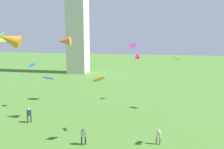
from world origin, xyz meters
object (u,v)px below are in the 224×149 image
kite_flying_2 (136,58)px  kite_flying_7 (133,45)px  kite_flying_0 (64,41)px  kite_flying_10 (32,65)px  person_0 (158,136)px  kite_flying_11 (3,40)px  kite_flying_4 (9,39)px  person_3 (83,135)px  person_4 (29,114)px  kite_flying_1 (177,59)px  kite_flying_6 (48,78)px  kite_flying_3 (99,79)px

kite_flying_2 → kite_flying_7: 13.54m
kite_flying_0 → kite_flying_10: (-6.71, 4.03, -3.51)m
person_0 → kite_flying_2: kite_flying_2 is taller
kite_flying_11 → kite_flying_2: bearing=-91.2°
kite_flying_4 → kite_flying_11: bearing=-162.1°
person_3 → person_4: (-8.39, 4.33, 0.06)m
kite_flying_1 → kite_flying_11: size_ratio=0.60×
kite_flying_6 → kite_flying_0: bearing=-53.2°
person_3 → kite_flying_10: (-10.86, 9.89, 5.37)m
person_4 → kite_flying_6: bearing=-126.9°
person_4 → kite_flying_3: kite_flying_3 is taller
kite_flying_11 → kite_flying_4: bearing=-166.8°
kite_flying_0 → kite_flying_11: kite_flying_0 is taller
kite_flying_3 → kite_flying_6: kite_flying_3 is taller
person_3 → kite_flying_7: bearing=1.2°
kite_flying_2 → kite_flying_4: size_ratio=0.52×
person_3 → person_4: 9.44m
person_4 → kite_flying_1: size_ratio=1.70×
kite_flying_4 → kite_flying_6: size_ratio=1.64×
kite_flying_2 → kite_flying_6: 14.55m
person_0 → kite_flying_0: size_ratio=0.91×
kite_flying_0 → person_3: bearing=26.6°
kite_flying_0 → kite_flying_3: bearing=38.6°
person_3 → kite_flying_7: kite_flying_7 is taller
kite_flying_4 → kite_flying_6: kite_flying_4 is taller
person_4 → kite_flying_1: 20.64m
person_0 → kite_flying_3: size_ratio=1.38×
kite_flying_0 → kite_flying_1: bearing=108.9°
person_0 → kite_flying_6: 22.00m
person_3 → kite_flying_10: size_ratio=1.54×
kite_flying_0 → kite_flying_3: size_ratio=1.52×
person_0 → kite_flying_7: (-2.84, 1.69, 8.70)m
kite_flying_0 → kite_flying_3: 8.29m
kite_flying_10 → kite_flying_2: bearing=21.7°
kite_flying_0 → person_0: bearing=60.4°
person_4 → kite_flying_10: kite_flying_10 is taller
kite_flying_0 → kite_flying_4: kite_flying_4 is taller
person_4 → kite_flying_4: (0.85, -3.99, 9.13)m
kite_flying_2 → kite_flying_4: 19.73m
kite_flying_6 → kite_flying_10: 5.10m
kite_flying_3 → kite_flying_11: 17.60m
person_4 → kite_flying_3: 11.76m
kite_flying_0 → kite_flying_10: kite_flying_0 is taller
kite_flying_3 → kite_flying_7: size_ratio=1.16×
kite_flying_3 → kite_flying_10: (-12.27, 9.15, -0.10)m
person_4 → kite_flying_7: (12.69, -1.08, 8.55)m
kite_flying_0 → kite_flying_4: (-3.39, -5.52, 0.30)m
kite_flying_1 → kite_flying_3: 14.51m
kite_flying_3 → kite_flying_4: kite_flying_4 is taller
kite_flying_4 → kite_flying_6: 15.64m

